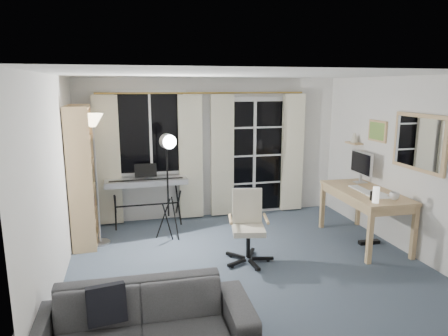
# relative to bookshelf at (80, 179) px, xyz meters

# --- Properties ---
(floor) EXTENTS (4.50, 4.00, 0.02)m
(floor) POSITION_rel_bookshelf_xyz_m (2.12, -1.22, -0.96)
(floor) COLOR #3D4959
(floor) RESTS_ON ground
(window) EXTENTS (1.20, 0.08, 1.40)m
(window) POSITION_rel_bookshelf_xyz_m (1.07, 0.76, 0.55)
(window) COLOR white
(window) RESTS_ON floor
(french_door) EXTENTS (1.32, 0.09, 2.11)m
(french_door) POSITION_rel_bookshelf_xyz_m (2.87, 0.76, 0.08)
(french_door) COLOR white
(french_door) RESTS_ON floor
(curtains) EXTENTS (3.60, 0.07, 2.13)m
(curtains) POSITION_rel_bookshelf_xyz_m (1.99, 0.66, 0.14)
(curtains) COLOR gold
(curtains) RESTS_ON floor
(bookshelf) EXTENTS (0.35, 0.94, 2.00)m
(bookshelf) POSITION_rel_bookshelf_xyz_m (0.00, 0.00, 0.00)
(bookshelf) COLOR tan
(bookshelf) RESTS_ON floor
(torchiere_lamp) EXTENTS (0.35, 0.35, 1.89)m
(torchiere_lamp) POSITION_rel_bookshelf_xyz_m (0.24, -0.14, 0.57)
(torchiere_lamp) COLOR #B2B2B7
(torchiere_lamp) RESTS_ON floor
(keyboard_piano) EXTENTS (1.32, 0.65, 0.95)m
(keyboard_piano) POSITION_rel_bookshelf_xyz_m (0.96, 0.48, -0.23)
(keyboard_piano) COLOR black
(keyboard_piano) RESTS_ON floor
(studio_light) EXTENTS (0.36, 0.36, 1.63)m
(studio_light) POSITION_rel_bookshelf_xyz_m (1.25, -0.25, 0.36)
(studio_light) COLOR black
(studio_light) RESTS_ON floor
(office_chair) EXTENTS (0.65, 0.64, 0.94)m
(office_chair) POSITION_rel_bookshelf_xyz_m (2.18, -1.14, -0.40)
(office_chair) COLOR black
(office_chair) RESTS_ON floor
(desk) EXTENTS (0.78, 1.48, 0.78)m
(desk) POSITION_rel_bookshelf_xyz_m (4.00, -0.99, -0.26)
(desk) COLOR tan
(desk) RESTS_ON floor
(monitor) EXTENTS (0.19, 0.56, 0.49)m
(monitor) POSITION_rel_bookshelf_xyz_m (4.20, -0.54, 0.13)
(monitor) COLOR silver
(monitor) RESTS_ON desk
(desk_clutter) EXTENTS (0.48, 0.88, 0.99)m
(desk_clutter) POSITION_rel_bookshelf_xyz_m (3.93, -1.23, -0.34)
(desk_clutter) COLOR white
(desk_clutter) RESTS_ON desk
(mug) EXTENTS (0.13, 0.11, 0.13)m
(mug) POSITION_rel_bookshelf_xyz_m (4.10, -1.49, -0.10)
(mug) COLOR silver
(mug) RESTS_ON desk
(wall_mirror) EXTENTS (0.04, 0.94, 0.74)m
(wall_mirror) POSITION_rel_bookshelf_xyz_m (4.35, -1.57, 0.60)
(wall_mirror) COLOR tan
(wall_mirror) RESTS_ON floor
(framed_print) EXTENTS (0.03, 0.42, 0.32)m
(framed_print) POSITION_rel_bookshelf_xyz_m (4.35, -0.67, 0.65)
(framed_print) COLOR tan
(framed_print) RESTS_ON floor
(wall_shelf) EXTENTS (0.16, 0.30, 0.18)m
(wall_shelf) POSITION_rel_bookshelf_xyz_m (4.28, -0.17, 0.46)
(wall_shelf) COLOR tan
(wall_shelf) RESTS_ON floor
(sofa) EXTENTS (1.95, 0.61, 0.76)m
(sofa) POSITION_rel_bookshelf_xyz_m (0.72, -2.77, -0.57)
(sofa) COLOR #2D2E30
(sofa) RESTS_ON floor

